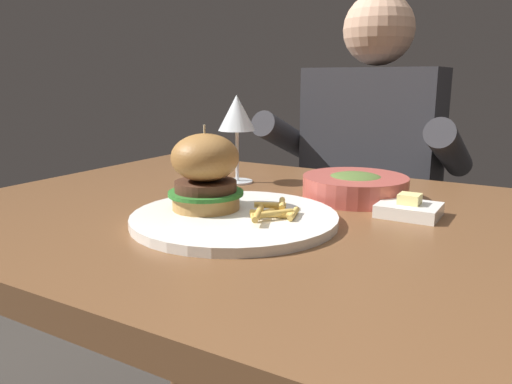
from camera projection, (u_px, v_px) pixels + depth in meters
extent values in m
cube|color=brown|center=(294.00, 227.00, 0.80)|extent=(1.18, 0.80, 0.04)
cylinder|color=brown|center=(177.00, 294.00, 1.43)|extent=(0.06, 0.06, 0.70)
cylinder|color=white|center=(234.00, 218.00, 0.75)|extent=(0.31, 0.31, 0.01)
cylinder|color=#B78447|center=(206.00, 202.00, 0.78)|extent=(0.10, 0.10, 0.02)
cylinder|color=#2D7028|center=(206.00, 193.00, 0.77)|extent=(0.12, 0.12, 0.01)
cylinder|color=#4C2D1E|center=(206.00, 186.00, 0.77)|extent=(0.10, 0.10, 0.02)
ellipsoid|color=#9C6A35|center=(205.00, 158.00, 0.76)|extent=(0.10, 0.10, 0.07)
cylinder|color=#CCB78C|center=(205.00, 141.00, 0.76)|extent=(0.00, 0.00, 0.05)
cylinder|color=#EABC5B|center=(266.00, 213.00, 0.74)|extent=(0.02, 0.06, 0.01)
cylinder|color=#E0B251|center=(293.00, 214.00, 0.73)|extent=(0.02, 0.05, 0.01)
cylinder|color=#E0B251|center=(272.00, 214.00, 0.71)|extent=(0.05, 0.06, 0.01)
cylinder|color=#E0B251|center=(270.00, 205.00, 0.75)|extent=(0.05, 0.03, 0.01)
cylinder|color=#E0B251|center=(270.00, 214.00, 0.73)|extent=(0.07, 0.03, 0.01)
cylinder|color=gold|center=(258.00, 213.00, 0.71)|extent=(0.04, 0.07, 0.01)
cylinder|color=#EABC5B|center=(280.00, 203.00, 0.75)|extent=(0.03, 0.05, 0.01)
cylinder|color=silver|center=(237.00, 181.00, 1.04)|extent=(0.06, 0.06, 0.00)
cylinder|color=silver|center=(237.00, 156.00, 1.03)|extent=(0.01, 0.01, 0.10)
cone|color=silver|center=(237.00, 113.00, 1.01)|extent=(0.08, 0.08, 0.07)
cube|color=white|center=(409.00, 210.00, 0.79)|extent=(0.09, 0.08, 0.02)
cube|color=#F4E58C|center=(410.00, 199.00, 0.78)|extent=(0.03, 0.03, 0.02)
cylinder|color=#B24C42|center=(355.00, 187.00, 0.90)|extent=(0.19, 0.19, 0.04)
ellipsoid|color=#4C662D|center=(355.00, 179.00, 0.90)|extent=(0.10, 0.10, 0.02)
cube|color=#282833|center=(363.00, 321.00, 1.52)|extent=(0.30, 0.22, 0.46)
cube|color=#333338|center=(372.00, 162.00, 1.41)|extent=(0.36, 0.20, 0.52)
sphere|color=tan|center=(379.00, 29.00, 1.33)|extent=(0.19, 0.19, 0.19)
cylinder|color=#333338|center=(290.00, 139.00, 1.44)|extent=(0.07, 0.34, 0.18)
cylinder|color=#333338|center=(450.00, 150.00, 1.22)|extent=(0.07, 0.34, 0.18)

